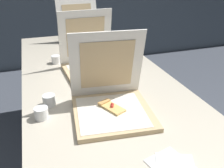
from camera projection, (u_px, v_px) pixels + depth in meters
name	position (u px, v px, depth m)	size (l,w,h in m)	color
table	(100.00, 88.00, 1.49)	(0.90, 2.27, 0.76)	#BCB29E
pizza_box_front	(111.00, 101.00, 1.15)	(0.40, 0.40, 0.37)	tan
pizza_box_middle	(92.00, 63.00, 1.60)	(0.38, 0.38, 0.38)	tan
pizza_box_back	(83.00, 40.00, 2.09)	(0.37, 0.45, 0.37)	tan
cup_white_near_center	(49.00, 100.00, 1.22)	(0.06, 0.06, 0.06)	white
cup_white_near_left	(41.00, 113.00, 1.11)	(0.06, 0.06, 0.06)	white
cup_white_far	(56.00, 59.00, 1.74)	(0.06, 0.06, 0.06)	white
napkin_pile	(173.00, 166.00, 0.86)	(0.18, 0.19, 0.01)	white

